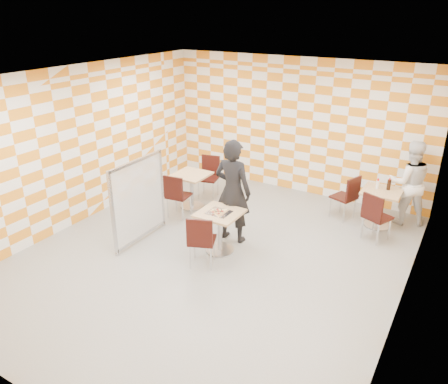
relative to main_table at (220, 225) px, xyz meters
name	(u,v)px	position (x,y,z in m)	size (l,w,h in m)	color
room_shell	(229,165)	(0.00, 0.32, 0.99)	(7.00, 7.00, 7.00)	gray
main_table	(220,225)	(0.00, 0.00, 0.00)	(0.70, 0.70, 0.75)	#D7B774
second_table	(380,202)	(2.16, 2.38, 0.00)	(0.70, 0.70, 0.75)	#D7B774
empty_table	(191,185)	(-1.46, 1.26, 0.00)	(0.70, 0.70, 0.75)	#D7B774
chair_main_front	(201,238)	(0.01, -0.60, 0.04)	(0.55, 0.56, 0.92)	black
chair_second_front	(375,214)	(2.20, 1.73, 0.04)	(0.56, 0.56, 0.92)	black
chair_second_side	(348,194)	(1.54, 2.35, 0.04)	(0.55, 0.54, 0.92)	black
chair_empty_near	(176,193)	(-1.42, 0.67, 0.04)	(0.47, 0.48, 0.92)	black
chair_empty_far	(209,173)	(-1.46, 1.96, 0.04)	(0.51, 0.52, 0.92)	black
partition	(139,200)	(-1.45, -0.39, 0.28)	(0.08, 1.38, 1.55)	white
man_dark	(233,191)	(-0.03, 0.49, 0.44)	(0.69, 0.45, 1.90)	black
man_white	(409,183)	(2.55, 2.83, 0.33)	(0.81, 0.63, 1.67)	white
pizza_on_foil	(219,212)	(0.00, -0.02, 0.26)	(0.40, 0.40, 0.04)	silver
sport_bottle	(378,184)	(2.05, 2.43, 0.33)	(0.06, 0.06, 0.20)	white
soda_bottle	(389,185)	(2.24, 2.48, 0.34)	(0.07, 0.07, 0.23)	black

